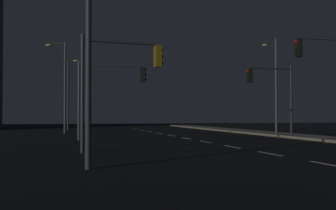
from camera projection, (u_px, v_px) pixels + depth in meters
The scene contains 11 objects.
ground_plane at pixel (228, 146), 22.30m from camera, with size 112.00×112.00×0.00m, color black.
lane_markings_center at pixel (206, 142), 25.69m from camera, with size 0.14×50.00×0.01m.
lane_edge_line at pixel (294, 139), 28.73m from camera, with size 0.14×53.00×0.01m.
traffic_light_mid_right at pixel (333, 66), 23.42m from camera, with size 4.03×0.35×5.68m.
traffic_light_far_right at pixel (110, 84), 27.61m from camera, with size 4.26×0.60×4.90m.
traffic_light_far_center at pixel (271, 86), 29.93m from camera, with size 3.48×0.42×4.81m.
traffic_light_near_left at pixel (120, 71), 18.88m from camera, with size 3.61×0.66×4.93m.
street_lamp_corner at pixel (274, 76), 35.28m from camera, with size 0.56×2.06×7.46m.
street_lamp_far_end at pixel (62, 79), 36.90m from camera, with size 1.70×0.77×7.65m.
street_lamp_mid_block at pixel (70, 88), 43.86m from camera, with size 1.06×2.01×7.02m.
street_lamp_across_street at pixel (92, 18), 12.58m from camera, with size 0.72×2.34×7.14m.
Camera 1 is at (-8.36, -3.44, 1.59)m, focal length 47.38 mm.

